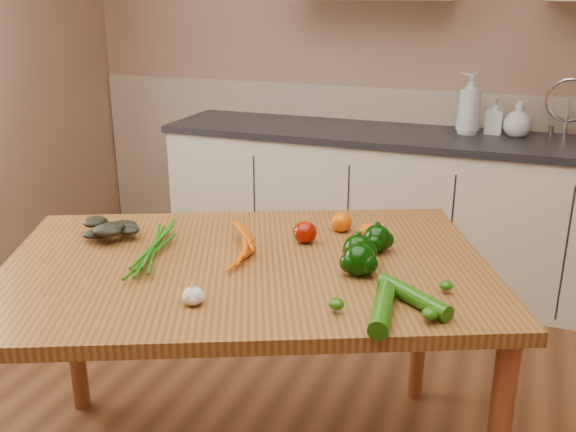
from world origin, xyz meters
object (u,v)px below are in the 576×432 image
(table, at_px, (247,288))
(pepper_b, at_px, (377,239))
(soap_bottle_b, at_px, (494,116))
(leafy_greens, at_px, (111,222))
(soap_bottle_a, at_px, (470,104))
(pepper_a, at_px, (358,250))
(soap_bottle_c, at_px, (518,119))
(tomato_b, at_px, (341,222))
(zucchini_a, at_px, (414,297))
(garlic_bulb, at_px, (193,296))
(zucchini_b, at_px, (382,309))
(tomato_a, at_px, (305,232))
(carrot_bunch, at_px, (215,243))
(pepper_c, at_px, (359,260))
(tomato_c, at_px, (367,231))

(table, xyz_separation_m, pepper_b, (0.37, 0.23, 0.14))
(soap_bottle_b, bearing_deg, leafy_greens, -119.09)
(soap_bottle_a, distance_m, soap_bottle_b, 0.16)
(soap_bottle_b, height_order, pepper_a, soap_bottle_b)
(soap_bottle_c, relative_size, tomato_b, 2.53)
(soap_bottle_b, bearing_deg, zucchini_a, -90.00)
(garlic_bulb, relative_size, zucchini_a, 0.24)
(zucchini_b, bearing_deg, tomato_a, 129.83)
(garlic_bulb, height_order, zucchini_a, garlic_bulb)
(soap_bottle_c, bearing_deg, pepper_a, 136.37)
(zucchini_a, bearing_deg, pepper_a, 135.04)
(carrot_bunch, height_order, leafy_greens, leafy_greens)
(tomato_a, bearing_deg, soap_bottle_b, 73.90)
(garlic_bulb, distance_m, pepper_c, 0.52)
(soap_bottle_a, bearing_deg, soap_bottle_b, 97.53)
(zucchini_b, bearing_deg, pepper_b, 104.87)
(carrot_bunch, bearing_deg, tomato_b, 22.70)
(pepper_c, relative_size, tomato_b, 1.31)
(soap_bottle_b, height_order, carrot_bunch, soap_bottle_b)
(pepper_c, bearing_deg, table, -175.14)
(table, xyz_separation_m, soap_bottle_b, (0.62, 1.96, 0.27))
(soap_bottle_a, height_order, carrot_bunch, soap_bottle_a)
(leafy_greens, height_order, pepper_c, leafy_greens)
(soap_bottle_b, relative_size, garlic_bulb, 3.28)
(carrot_bunch, height_order, garlic_bulb, carrot_bunch)
(zucchini_b, bearing_deg, soap_bottle_b, 86.56)
(leafy_greens, distance_m, zucchini_b, 1.05)
(zucchini_b, bearing_deg, zucchini_a, 59.47)
(pepper_a, xyz_separation_m, pepper_c, (0.02, -0.07, 0.00))
(leafy_greens, bearing_deg, garlic_bulb, -34.60)
(soap_bottle_a, distance_m, tomato_c, 1.59)
(tomato_c, xyz_separation_m, zucchini_b, (0.18, -0.55, -0.00))
(zucchini_a, distance_m, zucchini_b, 0.13)
(soap_bottle_a, height_order, tomato_c, soap_bottle_a)
(table, height_order, leafy_greens, leafy_greens)
(soap_bottle_a, distance_m, tomato_a, 1.73)
(leafy_greens, relative_size, tomato_c, 3.58)
(leafy_greens, bearing_deg, table, -3.85)
(soap_bottle_b, bearing_deg, tomato_a, -104.24)
(pepper_c, height_order, tomato_b, pepper_c)
(tomato_a, xyz_separation_m, zucchini_a, (0.43, -0.33, -0.01))
(tomato_a, distance_m, tomato_c, 0.22)
(garlic_bulb, bearing_deg, table, 87.43)
(tomato_a, bearing_deg, tomato_c, 28.86)
(soap_bottle_a, relative_size, tomato_c, 5.45)
(soap_bottle_a, relative_size, zucchini_a, 1.32)
(pepper_a, height_order, pepper_c, pepper_c)
(soap_bottle_b, distance_m, tomato_b, 1.64)
(soap_bottle_a, bearing_deg, pepper_c, -18.23)
(soap_bottle_b, height_order, garlic_bulb, soap_bottle_b)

